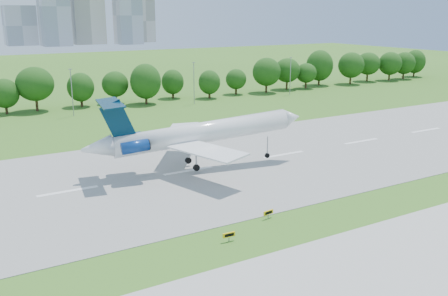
% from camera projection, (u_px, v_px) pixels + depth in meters
% --- Properties ---
extents(ground, '(600.00, 600.00, 0.00)m').
position_uv_depth(ground, '(124.00, 261.00, 53.58)').
color(ground, '#346019').
rests_on(ground, ground).
extents(runway, '(400.00, 45.00, 0.08)m').
position_uv_depth(runway, '(68.00, 192.00, 74.44)').
color(runway, gray).
rests_on(runway, ground).
extents(tree_line, '(288.40, 8.40, 10.40)m').
position_uv_depth(tree_line, '(4.00, 92.00, 128.76)').
color(tree_line, '#382314').
rests_on(tree_line, ground).
extents(skyline, '(127.00, 52.00, 80.00)m').
position_uv_depth(skyline, '(81.00, 8.00, 420.22)').
color(skyline, '#B2B2B7').
rests_on(skyline, ground).
extents(airliner, '(38.78, 27.89, 12.43)m').
position_uv_depth(airliner, '(192.00, 133.00, 83.22)').
color(airliner, white).
rests_on(airliner, ground).
extents(taxi_sign_centre, '(1.59, 0.41, 1.11)m').
position_uv_depth(taxi_sign_centre, '(268.00, 213.00, 64.56)').
color(taxi_sign_centre, gray).
rests_on(taxi_sign_centre, ground).
extents(taxi_sign_right, '(1.60, 0.26, 1.12)m').
position_uv_depth(taxi_sign_right, '(229.00, 235.00, 58.04)').
color(taxi_sign_right, gray).
rests_on(taxi_sign_right, ground).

